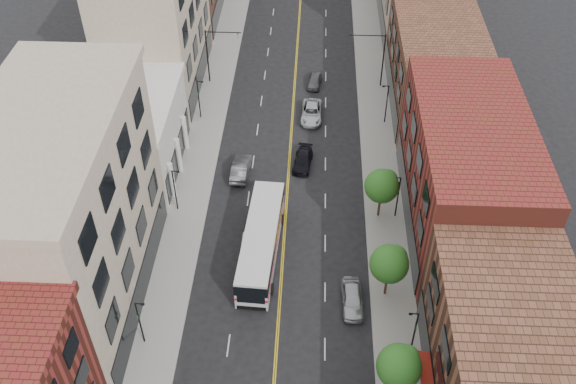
# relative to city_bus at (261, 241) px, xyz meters

# --- Properties ---
(sidewalk_left) EXTENTS (4.00, 110.00, 0.15)m
(sidewalk_left) POSITION_rel_city_bus_xyz_m (-8.00, 16.82, -1.92)
(sidewalk_left) COLOR gray
(sidewalk_left) RESTS_ON ground
(sidewalk_right) EXTENTS (4.00, 110.00, 0.15)m
(sidewalk_right) POSITION_rel_city_bus_xyz_m (12.00, 16.82, -1.92)
(sidewalk_right) COLOR gray
(sidewalk_right) RESTS_ON ground
(bldg_l_tanoffice) EXTENTS (10.00, 22.00, 18.00)m
(bldg_l_tanoffice) POSITION_rel_city_bus_xyz_m (-15.00, -5.18, 7.00)
(bldg_l_tanoffice) COLOR tan
(bldg_l_tanoffice) RESTS_ON ground
(bldg_l_white) EXTENTS (10.00, 14.00, 8.00)m
(bldg_l_white) POSITION_rel_city_bus_xyz_m (-15.00, 12.82, 2.00)
(bldg_l_white) COLOR silver
(bldg_l_white) RESTS_ON ground
(bldg_l_far_a) EXTENTS (10.00, 20.00, 18.00)m
(bldg_l_far_a) POSITION_rel_city_bus_xyz_m (-15.00, 29.82, 7.00)
(bldg_l_far_a) COLOR tan
(bldg_l_far_a) RESTS_ON ground
(bldg_r_mid) EXTENTS (10.00, 22.00, 12.00)m
(bldg_r_mid) POSITION_rel_city_bus_xyz_m (19.00, 5.82, 4.00)
(bldg_r_mid) COLOR maroon
(bldg_r_mid) RESTS_ON ground
(bldg_r_far_a) EXTENTS (10.00, 20.00, 10.00)m
(bldg_r_far_a) POSITION_rel_city_bus_xyz_m (19.00, 26.82, 3.00)
(bldg_r_far_a) COLOR brown
(bldg_r_far_a) RESTS_ON ground
(tree_r_1) EXTENTS (3.40, 3.40, 5.59)m
(tree_r_1) POSITION_rel_city_bus_xyz_m (11.39, -14.11, 2.13)
(tree_r_1) COLOR black
(tree_r_1) RESTS_ON sidewalk_right
(tree_r_2) EXTENTS (3.40, 3.40, 5.59)m
(tree_r_2) POSITION_rel_city_bus_xyz_m (11.39, -4.11, 2.13)
(tree_r_2) COLOR black
(tree_r_2) RESTS_ON sidewalk_right
(tree_r_3) EXTENTS (3.40, 3.40, 5.59)m
(tree_r_3) POSITION_rel_city_bus_xyz_m (11.39, 5.89, 2.13)
(tree_r_3) COLOR black
(tree_r_3) RESTS_ON sidewalk_right
(lamp_l_1) EXTENTS (0.81, 0.55, 5.05)m
(lamp_l_1) POSITION_rel_city_bus_xyz_m (-8.95, -10.18, 0.98)
(lamp_l_1) COLOR black
(lamp_l_1) RESTS_ON sidewalk_left
(lamp_l_2) EXTENTS (0.81, 0.55, 5.05)m
(lamp_l_2) POSITION_rel_city_bus_xyz_m (-8.95, 5.82, 0.98)
(lamp_l_2) COLOR black
(lamp_l_2) RESTS_ON sidewalk_left
(lamp_l_3) EXTENTS (0.81, 0.55, 5.05)m
(lamp_l_3) POSITION_rel_city_bus_xyz_m (-8.95, 21.82, 0.98)
(lamp_l_3) COLOR black
(lamp_l_3) RESTS_ON sidewalk_left
(lamp_r_1) EXTENTS (0.81, 0.55, 5.05)m
(lamp_r_1) POSITION_rel_city_bus_xyz_m (12.95, -10.18, 0.98)
(lamp_r_1) COLOR black
(lamp_r_1) RESTS_ON sidewalk_right
(lamp_r_2) EXTENTS (0.81, 0.55, 5.05)m
(lamp_r_2) POSITION_rel_city_bus_xyz_m (12.95, 5.82, 0.98)
(lamp_r_2) COLOR black
(lamp_r_2) RESTS_ON sidewalk_right
(lamp_r_3) EXTENTS (0.81, 0.55, 5.05)m
(lamp_r_3) POSITION_rel_city_bus_xyz_m (12.95, 21.82, 0.98)
(lamp_r_3) COLOR black
(lamp_r_3) RESTS_ON sidewalk_right
(signal_mast_left) EXTENTS (4.49, 0.18, 7.20)m
(signal_mast_left) POSITION_rel_city_bus_xyz_m (-8.27, 29.82, 2.65)
(signal_mast_left) COLOR black
(signal_mast_left) RESTS_ON sidewalk_left
(signal_mast_right) EXTENTS (4.49, 0.18, 7.20)m
(signal_mast_right) POSITION_rel_city_bus_xyz_m (12.27, 29.82, 2.65)
(signal_mast_right) COLOR black
(signal_mast_right) RESTS_ON sidewalk_right
(city_bus) EXTENTS (3.79, 13.49, 3.43)m
(city_bus) POSITION_rel_city_bus_xyz_m (0.00, 0.00, 0.00)
(city_bus) COLOR silver
(city_bus) RESTS_ON ground
(car_parked_far) EXTENTS (2.05, 4.73, 1.59)m
(car_parked_far) POSITION_rel_city_bus_xyz_m (8.35, -5.45, -1.20)
(car_parked_far) COLOR #A8AAB0
(car_parked_far) RESTS_ON ground
(car_lane_behind) EXTENTS (1.96, 4.98, 1.62)m
(car_lane_behind) POSITION_rel_city_bus_xyz_m (-3.13, 11.70, -1.19)
(car_lane_behind) COLOR #45454A
(car_lane_behind) RESTS_ON ground
(car_lane_a) EXTENTS (2.38, 4.78, 1.33)m
(car_lane_a) POSITION_rel_city_bus_xyz_m (3.50, 13.53, -1.33)
(car_lane_a) COLOR black
(car_lane_a) RESTS_ON ground
(car_lane_b) EXTENTS (2.66, 5.48, 1.50)m
(car_lane_b) POSITION_rel_city_bus_xyz_m (4.30, 22.54, -1.24)
(car_lane_b) COLOR silver
(car_lane_b) RESTS_ON ground
(car_lane_c) EXTENTS (2.08, 4.15, 1.36)m
(car_lane_c) POSITION_rel_city_bus_xyz_m (4.57, 29.76, -1.32)
(car_lane_c) COLOR #4A494E
(car_lane_c) RESTS_ON ground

